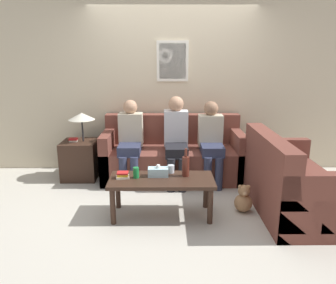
% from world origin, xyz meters
% --- Properties ---
extents(ground_plane, '(16.00, 16.00, 0.00)m').
position_xyz_m(ground_plane, '(0.00, 0.00, 0.00)').
color(ground_plane, beige).
extents(wall_back, '(9.00, 0.08, 2.60)m').
position_xyz_m(wall_back, '(0.00, 0.94, 1.30)').
color(wall_back, beige).
rests_on(wall_back, ground_plane).
extents(couch_main, '(2.04, 0.83, 0.92)m').
position_xyz_m(couch_main, '(0.00, 0.50, 0.32)').
color(couch_main, brown).
rests_on(couch_main, ground_plane).
extents(couch_side, '(0.83, 1.46, 0.92)m').
position_xyz_m(couch_side, '(1.34, -0.65, 0.33)').
color(couch_side, brown).
rests_on(couch_side, ground_plane).
extents(coffee_table, '(1.17, 0.51, 0.45)m').
position_xyz_m(coffee_table, '(-0.15, -0.74, 0.38)').
color(coffee_table, '#382319').
rests_on(coffee_table, ground_plane).
extents(side_table_with_lamp, '(0.50, 0.50, 0.99)m').
position_xyz_m(side_table_with_lamp, '(-1.37, 0.47, 0.34)').
color(side_table_with_lamp, '#382319').
rests_on(side_table_with_lamp, ground_plane).
extents(wine_bottle, '(0.08, 0.08, 0.32)m').
position_xyz_m(wine_bottle, '(0.12, -0.66, 0.57)').
color(wine_bottle, '#562319').
rests_on(wine_bottle, coffee_table).
extents(drinking_glass, '(0.08, 0.08, 0.09)m').
position_xyz_m(drinking_glass, '(-0.04, -0.56, 0.50)').
color(drinking_glass, silver).
rests_on(drinking_glass, coffee_table).
extents(book_stack, '(0.16, 0.13, 0.07)m').
position_xyz_m(book_stack, '(-0.59, -0.72, 0.48)').
color(book_stack, beige).
rests_on(book_stack, coffee_table).
extents(soda_can, '(0.07, 0.07, 0.12)m').
position_xyz_m(soda_can, '(-0.44, -0.72, 0.51)').
color(soda_can, '#197A38').
rests_on(soda_can, coffee_table).
extents(tissue_box, '(0.23, 0.12, 0.15)m').
position_xyz_m(tissue_box, '(-0.19, -0.67, 0.50)').
color(tissue_box, silver).
rests_on(tissue_box, coffee_table).
extents(person_left, '(0.34, 0.60, 1.17)m').
position_xyz_m(person_left, '(-0.61, 0.33, 0.65)').
color(person_left, '#2D334C').
rests_on(person_left, ground_plane).
extents(person_middle, '(0.34, 0.65, 1.23)m').
position_xyz_m(person_middle, '(0.04, 0.30, 0.67)').
color(person_middle, black).
rests_on(person_middle, ground_plane).
extents(person_right, '(0.34, 0.59, 1.16)m').
position_xyz_m(person_right, '(0.54, 0.29, 0.64)').
color(person_right, '#2D334C').
rests_on(person_right, ground_plane).
extents(teddy_bear, '(0.21, 0.21, 0.33)m').
position_xyz_m(teddy_bear, '(0.81, -0.65, 0.14)').
color(teddy_bear, '#A87A51').
rests_on(teddy_bear, ground_plane).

